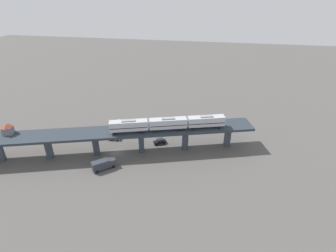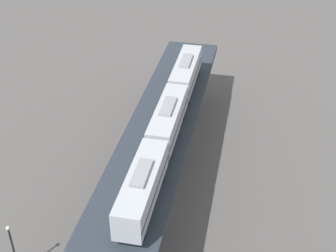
# 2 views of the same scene
# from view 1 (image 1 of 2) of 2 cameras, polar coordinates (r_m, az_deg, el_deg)

# --- Properties ---
(ground_plane) EXTENTS (400.00, 400.00, 0.00)m
(ground_plane) POSITION_cam_1_polar(r_m,az_deg,el_deg) (91.06, -11.09, -5.76)
(ground_plane) COLOR #514F4C
(elevated_viaduct) EXTENTS (35.29, 90.36, 8.52)m
(elevated_viaduct) POSITION_cam_1_polar(r_m,az_deg,el_deg) (87.20, -11.41, -1.80)
(elevated_viaduct) COLOR #283039
(elevated_viaduct) RESTS_ON ground
(subway_train) EXTENTS (13.70, 36.36, 4.45)m
(subway_train) POSITION_cam_1_polar(r_m,az_deg,el_deg) (84.25, 0.00, 0.62)
(subway_train) COLOR #ADB2BA
(subway_train) RESTS_ON elevated_viaduct
(signal_hut) EXTENTS (4.03, 4.03, 3.40)m
(signal_hut) POSITION_cam_1_polar(r_m,az_deg,el_deg) (96.85, -31.57, -0.52)
(signal_hut) COLOR slate
(signal_hut) RESTS_ON elevated_viaduct
(street_car_black) EXTENTS (3.77, 4.71, 1.89)m
(street_car_black) POSITION_cam_1_polar(r_m,az_deg,el_deg) (93.83, -1.78, -3.36)
(street_car_black) COLOR black
(street_car_black) RESTS_ON ground
(street_car_silver) EXTENTS (2.34, 4.58, 1.89)m
(street_car_silver) POSITION_cam_1_polar(r_m,az_deg,el_deg) (98.06, -11.60, -2.47)
(street_car_silver) COLOR #B7BABF
(street_car_silver) RESTS_ON ground
(delivery_truck) EXTENTS (6.33, 6.97, 3.20)m
(delivery_truck) POSITION_cam_1_polar(r_m,az_deg,el_deg) (83.68, -13.89, -8.08)
(delivery_truck) COLOR #333338
(delivery_truck) RESTS_ON ground
(street_lamp) EXTENTS (0.44, 0.44, 6.94)m
(street_lamp) POSITION_cam_1_polar(r_m,az_deg,el_deg) (98.86, -10.54, 0.03)
(street_lamp) COLOR black
(street_lamp) RESTS_ON ground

